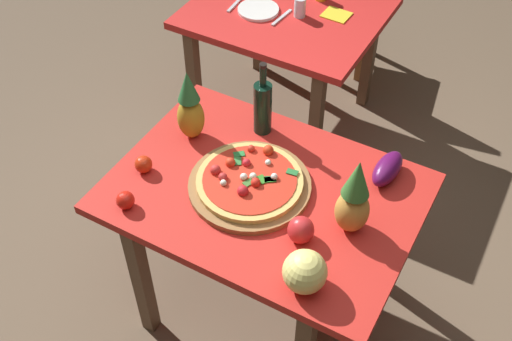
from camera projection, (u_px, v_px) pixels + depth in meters
ground_plane at (263, 297)px, 2.93m from camera, size 10.00×10.00×0.00m
display_table at (264, 206)px, 2.46m from camera, size 1.18×0.85×0.76m
background_table at (286, 27)px, 3.37m from camera, size 1.01×0.85×0.76m
dining_chair at (344, 3)px, 3.86m from camera, size 0.46×0.46×0.85m
pizza_board at (250, 185)px, 2.39m from camera, size 0.48×0.48×0.02m
pizza at (249, 180)px, 2.37m from camera, size 0.41×0.41×0.06m
wine_bottle at (263, 107)px, 2.54m from camera, size 0.08×0.08×0.34m
pineapple_left at (190, 108)px, 2.50m from camera, size 0.11×0.11×0.33m
pineapple_right at (354, 200)px, 2.15m from camera, size 0.12×0.12×0.34m
melon at (305, 272)px, 2.03m from camera, size 0.15×0.15×0.15m
bell_pepper at (301, 230)px, 2.19m from camera, size 0.10×0.10×0.11m
eggplant at (387, 169)px, 2.40m from camera, size 0.10×0.21×0.09m
tomato_beside_pepper at (143, 164)px, 2.43m from camera, size 0.07×0.07×0.07m
tomato_near_board at (125, 200)px, 2.30m from camera, size 0.07×0.07×0.07m
drinking_glass_water at (300, 7)px, 3.21m from camera, size 0.06×0.06×0.10m
dinner_plate at (258, 10)px, 3.28m from camera, size 0.22×0.22×0.02m
fork_utensil at (236, 4)px, 3.33m from camera, size 0.03×0.18×0.01m
knife_utensil at (282, 17)px, 3.23m from camera, size 0.03×0.18×0.01m
napkin_folded at (336, 15)px, 3.25m from camera, size 0.14×0.13×0.01m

